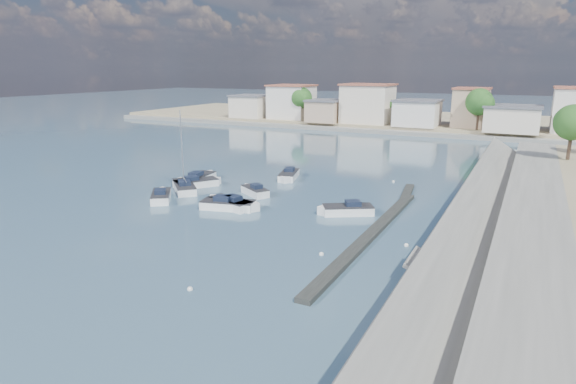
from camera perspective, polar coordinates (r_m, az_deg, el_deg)
The scene contains 17 objects.
ground at distance 69.06m, azimuth 11.73°, elevation 3.30°, with size 400.00×400.00×0.00m, color #2F495F.
seawall_walkway at distance 40.40m, azimuth 27.02°, elevation -4.65°, with size 5.00×90.00×1.80m, color slate.
breakwater at distance 41.69m, azimuth 10.82°, elevation -3.77°, with size 2.00×31.02×0.35m.
far_shore_land at distance 119.46m, azimuth 18.50°, elevation 7.83°, with size 160.00×40.00×1.40m, color gray.
far_shore_quay at distance 98.91m, azimuth 16.58°, elevation 6.55°, with size 160.00×2.50×0.80m, color slate.
far_town at distance 102.98m, azimuth 23.31°, elevation 8.82°, with size 113.01×12.80×8.35m.
shore_trees at distance 94.33m, azimuth 21.54°, elevation 9.35°, with size 74.56×38.32×7.92m.
motorboat_a at distance 50.64m, azimuth -14.79°, elevation -0.49°, with size 4.07×4.59×1.48m.
motorboat_b at distance 55.42m, azimuth -10.59°, elevation 1.03°, with size 4.34×5.11×1.48m.
motorboat_c at distance 46.77m, azimuth -7.08°, elevation -1.34°, with size 5.48×3.13×1.48m.
motorboat_d at distance 44.45m, azimuth 6.79°, elevation -2.17°, with size 4.88×3.95×1.48m.
motorboat_e at distance 58.00m, azimuth -10.42°, elevation 1.63°, with size 2.64×5.84×1.48m.
motorboat_f at distance 51.07m, azimuth -4.04°, elevation 0.09°, with size 3.98×3.27×1.48m.
motorboat_g at distance 58.20m, azimuth 0.06°, elevation 1.92°, with size 3.10×5.40×1.48m.
motorboat_h at distance 46.01m, azimuth -6.79°, elevation -1.59°, with size 5.79×3.17×1.48m.
sailboat at distance 54.08m, azimuth -12.25°, elevation 0.65°, with size 5.55×5.48×9.00m.
mooring_buoys at distance 43.82m, azimuth 12.44°, elevation -3.11°, with size 13.21×34.11×0.34m.
Camera 1 is at (17.53, -25.52, 13.05)m, focal length 30.00 mm.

